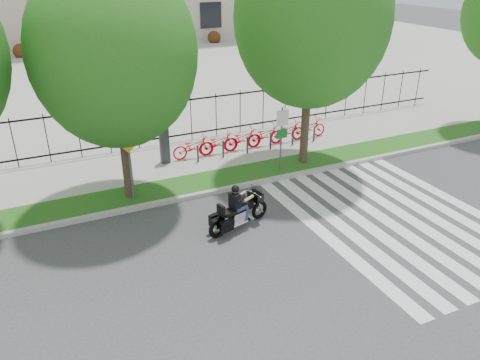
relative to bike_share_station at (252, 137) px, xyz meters
name	(u,v)px	position (x,y,z in m)	size (l,w,h in m)	color
ground	(263,255)	(-3.23, -7.20, -0.62)	(120.00, 120.00, 0.00)	#3A3A3C
curb	(209,193)	(-3.23, -3.10, -0.54)	(60.00, 0.20, 0.15)	#A1A098
grass_verge	(201,183)	(-3.23, -2.25, -0.54)	(60.00, 1.50, 0.15)	#1F4A12
sidewalk	(179,159)	(-3.23, 0.25, -0.54)	(60.00, 3.50, 0.15)	#A19E96
plaza	(102,73)	(-3.23, 17.80, -0.57)	(80.00, 34.00, 0.10)	#A19E96
crosswalk_stripes	(396,218)	(1.60, -7.20, -0.61)	(5.70, 8.00, 0.01)	silver
iron_fence	(165,122)	(-3.23, 2.00, 0.53)	(30.00, 0.06, 2.00)	black
lamp_post_right	(325,46)	(6.77, 4.80, 2.59)	(1.06, 0.70, 4.25)	black
street_tree_1	(114,53)	(-5.83, -2.25, 4.36)	(5.09, 5.09, 7.76)	#3B2820
street_tree_2	(312,18)	(1.18, -2.25, 5.03)	(5.60, 5.60, 8.73)	#3B2820
bike_share_station	(252,137)	(0.00, 0.00, 0.00)	(7.76, 0.85, 1.50)	#2D2D33
sign_pole_regulatory	(282,131)	(-0.08, -2.62, 1.12)	(0.50, 0.09, 2.50)	#59595B
sign_pole_warning	(129,156)	(-5.78, -2.62, 1.12)	(0.78, 0.09, 2.49)	#59595B
motorcycle_rider	(239,210)	(-3.21, -5.55, -0.02)	(2.28, 1.04, 1.80)	black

